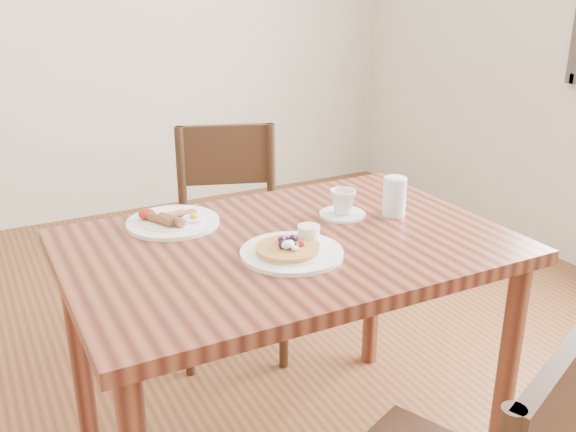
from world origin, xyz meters
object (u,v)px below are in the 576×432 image
object	(u,v)px
dining_table	(288,272)
teacup_saucer	(343,205)
chair_far	(230,229)
pancake_plate	(292,249)
breakfast_plate	(172,221)
water_glass	(394,196)

from	to	relation	value
dining_table	teacup_saucer	xyz separation A→B (m)	(0.23, 0.09, 0.13)
dining_table	teacup_saucer	world-z (taller)	teacup_saucer
chair_far	pancake_plate	size ratio (longest dim) A/B	3.26
breakfast_plate	chair_far	bearing A→B (deg)	51.85
pancake_plate	dining_table	bearing A→B (deg)	69.17
breakfast_plate	water_glass	xyz separation A→B (m)	(0.62, -0.23, 0.05)
breakfast_plate	dining_table	bearing A→B (deg)	-46.33
teacup_saucer	pancake_plate	bearing A→B (deg)	-145.85
pancake_plate	breakfast_plate	world-z (taller)	pancake_plate
water_glass	chair_far	bearing A→B (deg)	108.90
teacup_saucer	water_glass	xyz separation A→B (m)	(0.14, -0.07, 0.02)
breakfast_plate	teacup_saucer	distance (m)	0.51
chair_far	teacup_saucer	xyz separation A→B (m)	(0.10, -0.65, 0.29)
breakfast_plate	water_glass	bearing A→B (deg)	-20.66
chair_far	pancake_plate	bearing A→B (deg)	98.16
chair_far	breakfast_plate	bearing A→B (deg)	71.22
dining_table	pancake_plate	distance (m)	0.15
dining_table	pancake_plate	bearing A→B (deg)	-110.83
pancake_plate	teacup_saucer	bearing A→B (deg)	34.15
pancake_plate	water_glass	distance (m)	0.43
chair_far	pancake_plate	world-z (taller)	chair_far
water_glass	teacup_saucer	bearing A→B (deg)	155.13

